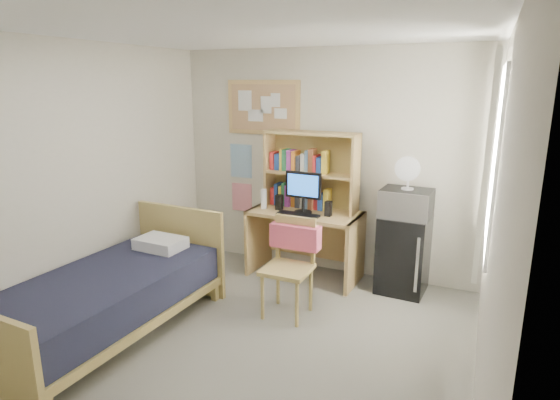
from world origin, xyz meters
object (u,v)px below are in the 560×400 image
at_px(speaker_left, 279,202).
at_px(desk_fan, 408,175).
at_px(bed, 107,305).
at_px(microwave, 406,203).
at_px(desk, 305,244).
at_px(bulletin_board, 263,107).
at_px(desk_chair, 287,269).
at_px(mini_fridge, 403,254).
at_px(speaker_right, 328,209).
at_px(monitor, 303,194).

bearing_deg(speaker_left, desk_fan, 6.28).
bearing_deg(bed, microwave, 44.17).
relative_size(desk, microwave, 2.47).
relative_size(bulletin_board, bed, 0.45).
bearing_deg(bed, desk_chair, 39.33).
relative_size(desk_chair, desk_fan, 3.08).
xyz_separation_m(bulletin_board, desk_chair, (0.85, -1.27, -1.44)).
distance_m(bulletin_board, microwave, 2.03).
distance_m(mini_fridge, speaker_left, 1.49).
xyz_separation_m(desk, speaker_right, (0.30, -0.07, 0.48)).
distance_m(desk, microwave, 1.26).
bearing_deg(microwave, monitor, -171.05).
bearing_deg(desk_chair, microwave, 47.82).
bearing_deg(mini_fridge, desk_fan, -90.00).
bearing_deg(mini_fridge, desk, -173.09).
bearing_deg(monitor, desk_chair, -75.81).
height_order(desk_chair, monitor, monitor).
distance_m(desk, desk_chair, 0.97).
distance_m(desk_chair, monitor, 1.05).
height_order(speaker_right, microwave, microwave).
bearing_deg(mini_fridge, desk_chair, -128.84).
xyz_separation_m(desk_chair, microwave, (0.93, 1.00, 0.51)).
xyz_separation_m(desk_chair, speaker_left, (-0.48, 0.91, 0.39)).
bearing_deg(microwave, speaker_left, -172.73).
relative_size(bed, speaker_right, 12.44).
relative_size(bulletin_board, speaker_right, 5.61).
bearing_deg(desk_chair, mini_fridge, 48.35).
bearing_deg(desk_fan, bulletin_board, 174.80).
height_order(bulletin_board, speaker_left, bulletin_board).
height_order(speaker_right, desk_fan, desk_fan).
bearing_deg(speaker_right, desk, 168.69).
height_order(bed, speaker_left, speaker_left).
bearing_deg(desk_chair, bulletin_board, 124.57).
bearing_deg(monitor, mini_fridge, 8.98).
bearing_deg(desk, speaker_right, -11.31).
relative_size(desk, bed, 0.60).
bearing_deg(mini_fridge, speaker_right, -166.78).
bearing_deg(desk_chair, monitor, 102.36).
relative_size(desk, monitor, 2.83).
bearing_deg(desk_chair, desk_fan, 47.82).
relative_size(monitor, speaker_left, 2.54).
bearing_deg(microwave, desk, -174.12).
distance_m(bed, monitor, 2.32).
distance_m(desk, desk_fan, 1.43).
xyz_separation_m(desk_chair, monitor, (-0.18, 0.89, 0.53)).
xyz_separation_m(desk_chair, bed, (-1.33, -0.98, -0.20)).
bearing_deg(bulletin_board, speaker_left, -44.64).
relative_size(bed, monitor, 4.69).
height_order(bulletin_board, mini_fridge, bulletin_board).
height_order(bed, speaker_right, speaker_right).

